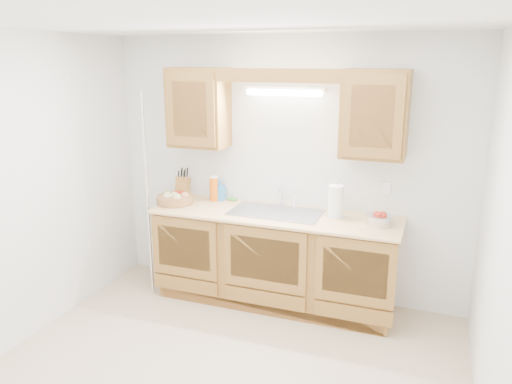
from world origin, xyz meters
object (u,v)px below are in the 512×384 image
at_px(fruit_basket, 175,198).
at_px(knife_block, 183,188).
at_px(paper_towel, 336,201).
at_px(apple_bowl, 379,219).

height_order(fruit_basket, knife_block, knife_block).
xyz_separation_m(knife_block, paper_towel, (1.57, -0.05, 0.03)).
bearing_deg(knife_block, paper_towel, -8.70).
bearing_deg(paper_towel, knife_block, 178.36).
bearing_deg(paper_towel, fruit_basket, -175.69).
bearing_deg(knife_block, fruit_basket, -97.11).
xyz_separation_m(fruit_basket, apple_bowl, (1.97, 0.02, 0.00)).
distance_m(fruit_basket, paper_towel, 1.58).
height_order(knife_block, paper_towel, paper_towel).
height_order(knife_block, apple_bowl, knife_block).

